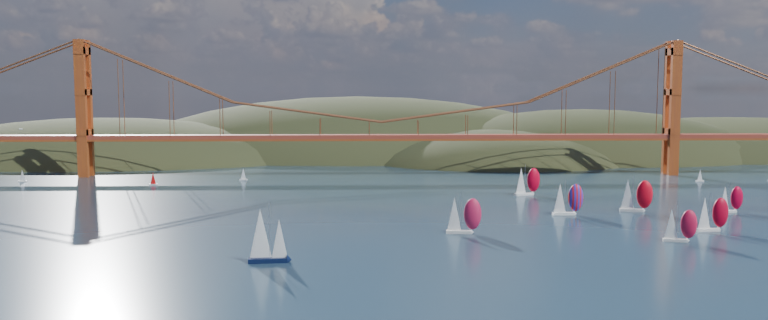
{
  "coord_description": "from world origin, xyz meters",
  "views": [
    {
      "loc": [
        -8.02,
        -125.32,
        35.57
      ],
      "look_at": [
        -1.63,
        90.0,
        14.95
      ],
      "focal_mm": 35.0,
      "sensor_mm": 36.0,
      "label": 1
    }
  ],
  "objects_px": {
    "racer_1": "(680,224)",
    "racer_4": "(730,199)",
    "racer_2": "(712,213)",
    "sloop_navy": "(266,236)",
    "racer_5": "(527,181)",
    "racer_3": "(636,195)",
    "racer_0": "(463,215)",
    "racer_rwb": "(567,198)"
  },
  "relations": [
    {
      "from": "racer_1",
      "to": "racer_4",
      "type": "height_order",
      "value": "racer_1"
    },
    {
      "from": "racer_0",
      "to": "racer_1",
      "type": "height_order",
      "value": "racer_0"
    },
    {
      "from": "sloop_navy",
      "to": "racer_1",
      "type": "distance_m",
      "value": 95.34
    },
    {
      "from": "racer_0",
      "to": "racer_2",
      "type": "distance_m",
      "value": 62.56
    },
    {
      "from": "racer_2",
      "to": "racer_5",
      "type": "height_order",
      "value": "racer_5"
    },
    {
      "from": "racer_2",
      "to": "racer_rwb",
      "type": "xyz_separation_m",
      "value": [
        -29.46,
        25.17,
        0.21
      ]
    },
    {
      "from": "racer_2",
      "to": "racer_3",
      "type": "distance_m",
      "value": 31.36
    },
    {
      "from": "racer_3",
      "to": "racer_0",
      "type": "bearing_deg",
      "value": -136.25
    },
    {
      "from": "racer_4",
      "to": "racer_5",
      "type": "height_order",
      "value": "racer_5"
    },
    {
      "from": "racer_1",
      "to": "racer_4",
      "type": "bearing_deg",
      "value": 63.97
    },
    {
      "from": "racer_3",
      "to": "racer_5",
      "type": "height_order",
      "value": "racer_3"
    },
    {
      "from": "racer_4",
      "to": "racer_5",
      "type": "bearing_deg",
      "value": 135.35
    },
    {
      "from": "racer_0",
      "to": "racer_1",
      "type": "distance_m",
      "value": 50.39
    },
    {
      "from": "racer_2",
      "to": "racer_4",
      "type": "xyz_separation_m",
      "value": [
        18.67,
        28.04,
        -0.47
      ]
    },
    {
      "from": "racer_5",
      "to": "racer_3",
      "type": "bearing_deg",
      "value": -71.28
    },
    {
      "from": "racer_0",
      "to": "racer_5",
      "type": "height_order",
      "value": "racer_5"
    },
    {
      "from": "racer_1",
      "to": "racer_5",
      "type": "xyz_separation_m",
      "value": [
        -18.79,
        76.61,
        0.84
      ]
    },
    {
      "from": "sloop_navy",
      "to": "racer_0",
      "type": "relative_size",
      "value": 1.25
    },
    {
      "from": "racer_1",
      "to": "racer_4",
      "type": "relative_size",
      "value": 1.01
    },
    {
      "from": "sloop_navy",
      "to": "racer_0",
      "type": "bearing_deg",
      "value": 28.68
    },
    {
      "from": "racer_2",
      "to": "racer_3",
      "type": "relative_size",
      "value": 0.91
    },
    {
      "from": "racer_2",
      "to": "racer_4",
      "type": "height_order",
      "value": "racer_2"
    },
    {
      "from": "sloop_navy",
      "to": "racer_4",
      "type": "bearing_deg",
      "value": 20.02
    },
    {
      "from": "racer_1",
      "to": "racer_rwb",
      "type": "height_order",
      "value": "racer_rwb"
    },
    {
      "from": "racer_0",
      "to": "racer_rwb",
      "type": "bearing_deg",
      "value": 43.28
    },
    {
      "from": "racer_4",
      "to": "racer_rwb",
      "type": "relative_size",
      "value": 0.86
    },
    {
      "from": "racer_1",
      "to": "racer_5",
      "type": "height_order",
      "value": "racer_5"
    },
    {
      "from": "racer_rwb",
      "to": "racer_4",
      "type": "bearing_deg",
      "value": 2.48
    },
    {
      "from": "sloop_navy",
      "to": "racer_2",
      "type": "relative_size",
      "value": 1.3
    },
    {
      "from": "racer_0",
      "to": "racer_3",
      "type": "xyz_separation_m",
      "value": [
        54.43,
        31.21,
        0.24
      ]
    },
    {
      "from": "racer_0",
      "to": "racer_5",
      "type": "xyz_separation_m",
      "value": [
        30.28,
        65.18,
        0.21
      ]
    },
    {
      "from": "racer_3",
      "to": "racer_5",
      "type": "relative_size",
      "value": 1.01
    },
    {
      "from": "racer_0",
      "to": "racer_1",
      "type": "relative_size",
      "value": 1.15
    },
    {
      "from": "racer_5",
      "to": "racer_1",
      "type": "bearing_deg",
      "value": -92.9
    },
    {
      "from": "racer_0",
      "to": "racer_4",
      "type": "distance_m",
      "value": 86.23
    },
    {
      "from": "sloop_navy",
      "to": "racer_5",
      "type": "xyz_separation_m",
      "value": [
        74.79,
        94.8,
        -0.58
      ]
    },
    {
      "from": "sloop_navy",
      "to": "racer_2",
      "type": "bearing_deg",
      "value": 10.96
    },
    {
      "from": "racer_2",
      "to": "racer_1",
      "type": "bearing_deg",
      "value": -144.56
    },
    {
      "from": "sloop_navy",
      "to": "racer_4",
      "type": "xyz_separation_m",
      "value": [
        125.72,
        58.57,
        -1.45
      ]
    },
    {
      "from": "sloop_navy",
      "to": "racer_3",
      "type": "height_order",
      "value": "sloop_navy"
    },
    {
      "from": "racer_5",
      "to": "racer_2",
      "type": "bearing_deg",
      "value": -80.02
    },
    {
      "from": "racer_3",
      "to": "racer_5",
      "type": "distance_m",
      "value": 41.68
    }
  ]
}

